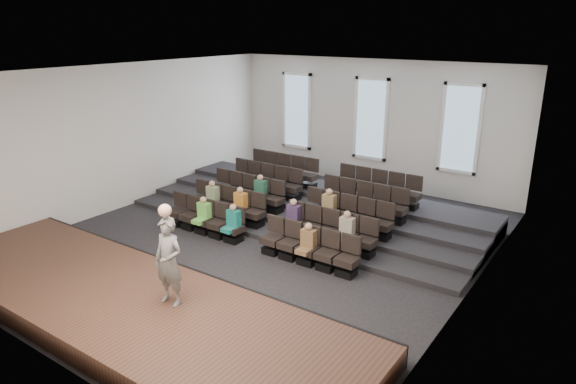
% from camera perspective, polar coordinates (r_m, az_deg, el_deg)
% --- Properties ---
extents(ground, '(14.00, 14.00, 0.00)m').
position_cam_1_polar(ground, '(15.61, -2.61, -5.40)').
color(ground, black).
rests_on(ground, ground).
extents(ceiling, '(12.00, 14.00, 0.02)m').
position_cam_1_polar(ceiling, '(14.37, -2.90, 13.25)').
color(ceiling, white).
rests_on(ceiling, ground).
extents(wall_back, '(12.00, 0.04, 5.00)m').
position_cam_1_polar(wall_back, '(20.67, 9.25, 7.49)').
color(wall_back, silver).
rests_on(wall_back, ground).
extents(wall_front, '(12.00, 0.04, 5.00)m').
position_cam_1_polar(wall_front, '(10.43, -26.94, -4.85)').
color(wall_front, silver).
rests_on(wall_front, ground).
extents(wall_left, '(0.04, 14.00, 5.00)m').
position_cam_1_polar(wall_left, '(18.98, -17.43, 5.96)').
color(wall_left, silver).
rests_on(wall_left, ground).
extents(wall_right, '(0.04, 14.00, 5.00)m').
position_cam_1_polar(wall_right, '(12.24, 20.26, -0.74)').
color(wall_right, silver).
rests_on(wall_right, ground).
extents(stage, '(11.80, 3.60, 0.50)m').
position_cam_1_polar(stage, '(12.28, -17.50, -11.90)').
color(stage, '#442B1D').
rests_on(stage, ground).
extents(stage_lip, '(11.80, 0.06, 0.52)m').
position_cam_1_polar(stage_lip, '(13.27, -11.46, -9.02)').
color(stage_lip, black).
rests_on(stage_lip, ground).
extents(risers, '(11.80, 4.80, 0.60)m').
position_cam_1_polar(risers, '(17.98, 3.51, -1.51)').
color(risers, black).
rests_on(risers, ground).
extents(seating_rows, '(6.80, 4.70, 1.67)m').
position_cam_1_polar(seating_rows, '(16.52, 0.59, -1.49)').
color(seating_rows, black).
rests_on(seating_rows, ground).
extents(windows, '(8.44, 0.10, 3.24)m').
position_cam_1_polar(windows, '(20.58, 9.19, 8.01)').
color(windows, white).
rests_on(windows, wall_back).
extents(audience, '(5.45, 2.64, 1.10)m').
position_cam_1_polar(audience, '(15.64, -2.34, -2.14)').
color(audience, '#70D053').
rests_on(audience, seating_rows).
extents(speaker, '(0.74, 0.52, 1.95)m').
position_cam_1_polar(speaker, '(11.17, -13.09, -7.54)').
color(speaker, '#64625E').
rests_on(speaker, stage).
extents(mic_stand, '(0.27, 0.27, 1.63)m').
position_cam_1_polar(mic_stand, '(12.38, -13.07, -7.42)').
color(mic_stand, black).
rests_on(mic_stand, stage).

